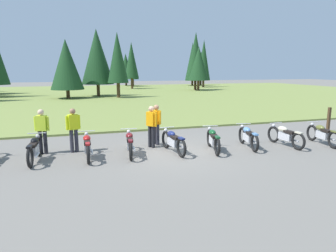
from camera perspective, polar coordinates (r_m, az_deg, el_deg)
ground_plane at (r=11.63m, az=0.89°, el=-4.88°), size 140.00×140.00×0.00m
grass_moorland at (r=37.13m, az=-11.96°, el=5.63°), size 80.00×44.00×0.10m
forest_treeline at (r=42.97m, az=-12.50°, el=11.92°), size 40.51×26.13×8.63m
motorcycle_black at (r=11.33m, az=-23.69°, el=-3.92°), size 0.62×2.10×0.88m
motorcycle_red at (r=11.10m, az=-14.83°, el=-3.65°), size 0.62×2.10×0.88m
motorcycle_maroon at (r=11.24m, az=-7.16°, el=-3.20°), size 0.62×2.09×0.88m
motorcycle_navy at (r=11.48m, az=0.97°, el=-2.83°), size 0.62×2.10×0.88m
motorcycle_british_green at (r=11.85m, az=8.43°, el=-2.52°), size 0.74×2.07×0.88m
motorcycle_sky_blue at (r=12.64m, az=14.74°, el=-1.93°), size 0.68×2.08×0.88m
motorcycle_cream at (r=13.34m, az=21.05°, el=-1.65°), size 0.62×2.10×0.88m
motorcycle_olive at (r=14.25m, az=26.88°, el=-1.35°), size 0.62×2.09×0.88m
rider_with_back_turned at (r=12.59m, az=-2.18°, el=0.73°), size 0.33×0.52×1.67m
rider_checking_bike at (r=12.10m, az=-22.49°, el=-0.48°), size 0.53×0.32×1.67m
rider_near_row_end at (r=11.95m, az=-17.27°, el=-0.27°), size 0.53×0.32×1.67m
rider_in_hivis_vest at (r=12.13m, az=-3.12°, el=0.34°), size 0.38×0.48×1.67m
trail_marker_post at (r=17.22m, az=27.82°, el=1.06°), size 0.12×0.12×1.24m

